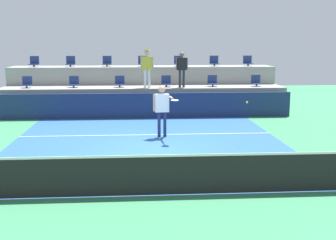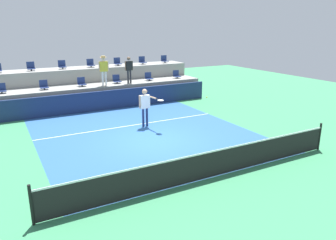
% 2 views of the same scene
% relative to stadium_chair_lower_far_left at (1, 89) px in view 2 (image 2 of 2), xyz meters
% --- Properties ---
extents(ground_plane, '(40.00, 40.00, 0.00)m').
position_rel_stadium_chair_lower_far_left_xyz_m(ground_plane, '(5.30, -7.23, -1.46)').
color(ground_plane, '#388456').
extents(court_inner_paint, '(9.00, 10.00, 0.01)m').
position_rel_stadium_chair_lower_far_left_xyz_m(court_inner_paint, '(5.30, -6.23, -1.46)').
color(court_inner_paint, '#285693').
rests_on(court_inner_paint, ground_plane).
extents(court_service_line, '(9.00, 0.06, 0.00)m').
position_rel_stadium_chair_lower_far_left_xyz_m(court_service_line, '(5.30, -4.83, -1.46)').
color(court_service_line, white).
rests_on(court_service_line, ground_plane).
extents(tennis_net, '(10.48, 0.08, 1.07)m').
position_rel_stadium_chair_lower_far_left_xyz_m(tennis_net, '(5.30, -11.23, -0.97)').
color(tennis_net, black).
rests_on(tennis_net, ground_plane).
extents(sponsor_backboard, '(13.00, 0.16, 1.10)m').
position_rel_stadium_chair_lower_far_left_xyz_m(sponsor_backboard, '(5.30, -1.23, -0.91)').
color(sponsor_backboard, navy).
rests_on(sponsor_backboard, ground_plane).
extents(seating_tier_lower, '(13.00, 1.80, 1.25)m').
position_rel_stadium_chair_lower_far_left_xyz_m(seating_tier_lower, '(5.30, 0.07, -0.84)').
color(seating_tier_lower, gray).
rests_on(seating_tier_lower, ground_plane).
extents(seating_tier_upper, '(13.00, 1.80, 2.10)m').
position_rel_stadium_chair_lower_far_left_xyz_m(seating_tier_upper, '(5.30, 1.87, -0.41)').
color(seating_tier_upper, gray).
rests_on(seating_tier_upper, ground_plane).
extents(stadium_chair_lower_far_left, '(0.44, 0.40, 0.52)m').
position_rel_stadium_chair_lower_far_left_xyz_m(stadium_chair_lower_far_left, '(0.00, 0.00, 0.00)').
color(stadium_chair_lower_far_left, '#2D2D33').
rests_on(stadium_chair_lower_far_left, seating_tier_lower).
extents(stadium_chair_lower_left, '(0.44, 0.40, 0.52)m').
position_rel_stadium_chair_lower_far_left_xyz_m(stadium_chair_lower_left, '(2.11, 0.00, 0.00)').
color(stadium_chair_lower_left, '#2D2D33').
rests_on(stadium_chair_lower_left, seating_tier_lower).
extents(stadium_chair_lower_mid_left, '(0.44, 0.40, 0.52)m').
position_rel_stadium_chair_lower_far_left_xyz_m(stadium_chair_lower_mid_left, '(4.19, 0.00, 0.00)').
color(stadium_chair_lower_mid_left, '#2D2D33').
rests_on(stadium_chair_lower_mid_left, seating_tier_lower).
extents(stadium_chair_lower_mid_right, '(0.44, 0.40, 0.52)m').
position_rel_stadium_chair_lower_far_left_xyz_m(stadium_chair_lower_mid_right, '(6.34, 0.00, 0.00)').
color(stadium_chair_lower_mid_right, '#2D2D33').
rests_on(stadium_chair_lower_mid_right, seating_tier_lower).
extents(stadium_chair_lower_right, '(0.44, 0.40, 0.52)m').
position_rel_stadium_chair_lower_far_left_xyz_m(stadium_chair_lower_right, '(8.51, 0.00, 0.00)').
color(stadium_chair_lower_right, '#2D2D33').
rests_on(stadium_chair_lower_right, seating_tier_lower).
extents(stadium_chair_lower_far_right, '(0.44, 0.40, 0.52)m').
position_rel_stadium_chair_lower_far_left_xyz_m(stadium_chair_lower_far_right, '(10.59, 0.00, 0.00)').
color(stadium_chair_lower_far_right, '#2D2D33').
rests_on(stadium_chair_lower_far_right, seating_tier_lower).
extents(stadium_chair_upper_left, '(0.44, 0.40, 0.52)m').
position_rel_stadium_chair_lower_far_left_xyz_m(stadium_chair_upper_left, '(1.73, 1.80, 0.85)').
color(stadium_chair_upper_left, '#2D2D33').
rests_on(stadium_chair_upper_left, seating_tier_upper).
extents(stadium_chair_upper_mid_left, '(0.44, 0.40, 0.52)m').
position_rel_stadium_chair_lower_far_left_xyz_m(stadium_chair_upper_mid_left, '(3.52, 1.80, 0.85)').
color(stadium_chair_upper_mid_left, '#2D2D33').
rests_on(stadium_chair_upper_mid_left, seating_tier_upper).
extents(stadium_chair_upper_center, '(0.44, 0.40, 0.52)m').
position_rel_stadium_chair_lower_far_left_xyz_m(stadium_chair_upper_center, '(5.28, 1.80, 0.85)').
color(stadium_chair_upper_center, '#2D2D33').
rests_on(stadium_chair_upper_center, seating_tier_upper).
extents(stadium_chair_upper_mid_right, '(0.44, 0.40, 0.52)m').
position_rel_stadium_chair_lower_far_left_xyz_m(stadium_chair_upper_mid_right, '(7.09, 1.80, 0.85)').
color(stadium_chair_upper_mid_right, '#2D2D33').
rests_on(stadium_chair_upper_mid_right, seating_tier_upper).
extents(stadium_chair_upper_right, '(0.44, 0.40, 0.52)m').
position_rel_stadium_chair_lower_far_left_xyz_m(stadium_chair_upper_right, '(8.89, 1.80, 0.85)').
color(stadium_chair_upper_right, '#2D2D33').
rests_on(stadium_chair_upper_right, seating_tier_upper).
extents(stadium_chair_upper_far_right, '(0.44, 0.40, 0.52)m').
position_rel_stadium_chair_lower_far_left_xyz_m(stadium_chair_upper_far_right, '(10.62, 1.80, 0.85)').
color(stadium_chair_upper_far_right, '#2D2D33').
rests_on(stadium_chair_upper_far_right, seating_tier_upper).
extents(tennis_player, '(0.82, 1.22, 1.82)m').
position_rel_stadium_chair_lower_far_left_xyz_m(tennis_player, '(5.84, -5.28, -0.34)').
color(tennis_player, navy).
rests_on(tennis_player, ground_plane).
extents(spectator_with_hat, '(0.59, 0.44, 1.73)m').
position_rel_stadium_chair_lower_far_left_xyz_m(spectator_with_hat, '(5.45, -0.38, 0.85)').
color(spectator_with_hat, white).
rests_on(spectator_with_hat, seating_tier_lower).
extents(spectator_in_white, '(0.57, 0.26, 1.61)m').
position_rel_stadium_chair_lower_far_left_xyz_m(spectator_in_white, '(7.03, -0.38, 0.74)').
color(spectator_in_white, '#2D2D33').
rests_on(spectator_in_white, seating_tier_lower).
extents(tennis_ball, '(0.07, 0.07, 0.07)m').
position_rel_stadium_chair_lower_far_left_xyz_m(tennis_ball, '(8.52, -6.45, -0.09)').
color(tennis_ball, '#CCE033').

